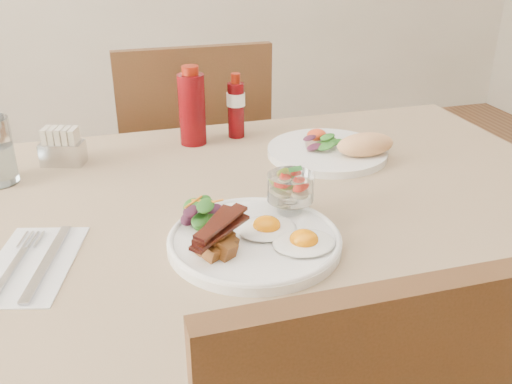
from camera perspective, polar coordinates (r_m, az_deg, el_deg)
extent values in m
cylinder|color=#57321B|center=(1.77, 14.96, -4.80)|extent=(0.06, 0.06, 0.71)
cube|color=#57321B|center=(1.08, -0.47, -1.84)|extent=(1.30, 0.85, 0.04)
cube|color=#A08562|center=(1.07, -0.47, -0.84)|extent=(1.33, 0.88, 0.00)
cylinder|color=#57321B|center=(1.80, -11.05, -8.74)|extent=(0.04, 0.04, 0.45)
cylinder|color=#57321B|center=(1.85, 0.15, -7.13)|extent=(0.04, 0.04, 0.45)
cylinder|color=#57321B|center=(2.11, -12.12, -3.35)|extent=(0.04, 0.04, 0.45)
cylinder|color=#57321B|center=(2.15, -2.56, -2.11)|extent=(0.04, 0.04, 0.45)
cube|color=#57321B|center=(1.86, -6.76, 1.23)|extent=(0.42, 0.42, 0.03)
cube|color=#57321B|center=(1.58, -5.92, 6.09)|extent=(0.42, 0.03, 0.46)
cylinder|color=white|center=(0.92, -0.15, -4.97)|extent=(0.28, 0.28, 0.02)
ellipsoid|color=white|center=(0.89, 4.80, -5.06)|extent=(0.12, 0.11, 0.01)
ellipsoid|color=orange|center=(0.89, 4.82, -4.72)|extent=(0.05, 0.05, 0.03)
ellipsoid|color=white|center=(0.93, 1.08, -3.64)|extent=(0.12, 0.11, 0.01)
ellipsoid|color=orange|center=(0.93, 1.08, -3.31)|extent=(0.05, 0.05, 0.03)
cube|color=brown|center=(0.88, -4.47, -5.25)|extent=(0.03, 0.03, 0.02)
cube|color=brown|center=(0.88, -2.88, -5.20)|extent=(0.03, 0.03, 0.02)
cube|color=brown|center=(0.86, -4.39, -6.16)|extent=(0.03, 0.03, 0.02)
cube|color=brown|center=(0.89, -3.14, -4.55)|extent=(0.03, 0.03, 0.02)
cube|color=brown|center=(0.86, -3.01, -5.84)|extent=(0.03, 0.03, 0.02)
cube|color=brown|center=(0.87, -5.44, -5.47)|extent=(0.03, 0.03, 0.02)
cube|color=brown|center=(0.87, -3.53, -4.15)|extent=(0.03, 0.03, 0.02)
cube|color=brown|center=(0.86, -4.03, -4.64)|extent=(0.03, 0.03, 0.02)
cube|color=#48180C|center=(0.87, -4.07, -4.10)|extent=(0.09, 0.09, 0.01)
cube|color=#48180C|center=(0.86, -3.46, -3.87)|extent=(0.10, 0.08, 0.01)
cube|color=#48180C|center=(0.87, -4.17, -3.27)|extent=(0.08, 0.10, 0.01)
cube|color=#48180C|center=(0.86, -3.50, -3.01)|extent=(0.10, 0.08, 0.01)
ellipsoid|color=#1C5516|center=(0.95, -5.38, -2.97)|extent=(0.05, 0.04, 0.01)
ellipsoid|color=#1C5516|center=(0.97, -4.71, -2.17)|extent=(0.05, 0.04, 0.01)
ellipsoid|color=#3A1225|center=(0.95, -6.74, -2.65)|extent=(0.04, 0.04, 0.01)
ellipsoid|color=#1C5516|center=(0.94, -4.42, -2.87)|extent=(0.05, 0.04, 0.01)
ellipsoid|color=#1C5516|center=(0.93, -5.59, -2.80)|extent=(0.04, 0.04, 0.01)
ellipsoid|color=#3A1225|center=(0.95, -4.13, -1.83)|extent=(0.04, 0.03, 0.01)
ellipsoid|color=#1C5516|center=(0.96, -6.35, -1.37)|extent=(0.05, 0.04, 0.01)
ellipsoid|color=#1C5516|center=(0.96, -5.30, -0.98)|extent=(0.04, 0.04, 0.01)
ellipsoid|color=#3A1225|center=(0.93, -6.57, -1.92)|extent=(0.04, 0.03, 0.01)
ellipsoid|color=#1C5516|center=(0.93, -5.07, -1.38)|extent=(0.04, 0.04, 0.01)
cylinder|color=orange|center=(0.94, -5.26, -0.90)|extent=(0.04, 0.03, 0.01)
cylinder|color=orange|center=(0.94, -6.29, -0.99)|extent=(0.04, 0.03, 0.01)
cylinder|color=orange|center=(0.94, -4.55, -1.04)|extent=(0.04, 0.00, 0.01)
cylinder|color=white|center=(0.99, 3.41, -1.63)|extent=(0.04, 0.04, 0.01)
cylinder|color=white|center=(0.99, 3.42, -1.06)|extent=(0.02, 0.02, 0.01)
cylinder|color=white|center=(0.98, 3.47, 0.48)|extent=(0.08, 0.08, 0.05)
cylinder|color=beige|center=(0.99, 2.85, 0.21)|extent=(0.02, 0.02, 0.01)
cylinder|color=beige|center=(0.97, 4.19, 0.01)|extent=(0.02, 0.02, 0.01)
cylinder|color=beige|center=(0.99, 3.64, 0.74)|extent=(0.02, 0.02, 0.01)
cylinder|color=#86A332|center=(0.98, 3.00, 1.46)|extent=(0.03, 0.03, 0.01)
cone|color=red|center=(0.96, 4.11, 1.10)|extent=(0.02, 0.02, 0.02)
cone|color=red|center=(0.96, 2.72, 1.52)|extent=(0.02, 0.02, 0.02)
cone|color=red|center=(0.98, 3.78, 2.06)|extent=(0.02, 0.02, 0.02)
ellipsoid|color=#29722A|center=(0.96, 3.74, 2.25)|extent=(0.02, 0.01, 0.00)
ellipsoid|color=#29722A|center=(0.96, 4.19, 2.37)|extent=(0.02, 0.01, 0.00)
cylinder|color=white|center=(1.28, 7.13, 4.03)|extent=(0.27, 0.27, 0.02)
ellipsoid|color=#1C5516|center=(1.27, 6.24, 4.59)|extent=(0.05, 0.04, 0.01)
ellipsoid|color=#1C5516|center=(1.30, 7.25, 5.09)|extent=(0.04, 0.04, 0.01)
ellipsoid|color=#3A1225|center=(1.25, 5.86, 4.52)|extent=(0.04, 0.03, 0.01)
ellipsoid|color=#1C5516|center=(1.25, 7.03, 4.57)|extent=(0.05, 0.04, 0.01)
ellipsoid|color=#1C5516|center=(1.27, 7.95, 4.94)|extent=(0.04, 0.03, 0.01)
ellipsoid|color=#3A1225|center=(1.28, 5.38, 5.41)|extent=(0.04, 0.03, 0.01)
ellipsoid|color=#1C5516|center=(1.28, 7.15, 5.48)|extent=(0.04, 0.03, 0.01)
ellipsoid|color=#E2411C|center=(1.30, 6.07, 5.51)|extent=(0.04, 0.04, 0.03)
ellipsoid|color=tan|center=(1.25, 10.89, 4.79)|extent=(0.14, 0.10, 0.05)
cylinder|color=#560408|center=(1.33, -6.41, 8.19)|extent=(0.06, 0.06, 0.16)
cylinder|color=maroon|center=(1.30, -6.61, 12.01)|extent=(0.04, 0.04, 0.02)
cylinder|color=#560408|center=(1.37, -2.01, 8.17)|extent=(0.05, 0.05, 0.13)
cylinder|color=white|center=(1.36, -2.03, 9.27)|extent=(0.05, 0.05, 0.03)
cylinder|color=maroon|center=(1.34, -2.06, 11.27)|extent=(0.03, 0.03, 0.02)
cube|color=silver|center=(1.29, -18.73, 3.70)|extent=(0.10, 0.08, 0.05)
cube|color=beige|center=(1.29, -20.14, 4.91)|extent=(0.02, 0.04, 0.05)
cube|color=beige|center=(1.28, -19.53, 4.92)|extent=(0.02, 0.04, 0.05)
cube|color=beige|center=(1.28, -18.92, 4.93)|extent=(0.02, 0.04, 0.05)
cube|color=beige|center=(1.27, -18.30, 4.93)|extent=(0.02, 0.04, 0.05)
cube|color=beige|center=(1.27, -17.67, 4.94)|extent=(0.02, 0.04, 0.05)
cube|color=silver|center=(0.94, -21.53, -6.71)|extent=(0.18, 0.25, 0.00)
cube|color=silver|center=(0.93, -20.15, -6.53)|extent=(0.07, 0.21, 0.00)
cube|color=silver|center=(0.92, -23.54, -7.54)|extent=(0.05, 0.14, 0.00)
cube|color=silver|center=(1.00, -22.29, -4.41)|extent=(0.02, 0.05, 0.00)
cube|color=silver|center=(1.00, -21.82, -4.41)|extent=(0.02, 0.05, 0.00)
cube|color=silver|center=(1.00, -21.33, -4.42)|extent=(0.02, 0.05, 0.00)
cube|color=silver|center=(1.00, -20.85, -4.43)|extent=(0.02, 0.05, 0.00)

